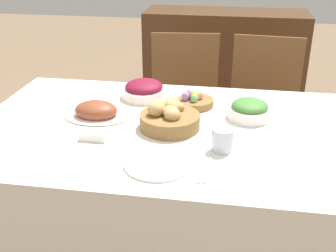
% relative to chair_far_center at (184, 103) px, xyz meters
% --- Properties ---
extents(dining_table, '(1.70, 1.04, 0.72)m').
position_rel_chair_far_center_xyz_m(dining_table, '(0.05, -0.83, -0.13)').
color(dining_table, white).
rests_on(dining_table, ground).
extents(chair_far_center, '(0.46, 0.46, 0.91)m').
position_rel_chair_far_center_xyz_m(chair_far_center, '(0.00, 0.00, 0.00)').
color(chair_far_center, brown).
rests_on(chair_far_center, ground).
extents(chair_far_right, '(0.45, 0.45, 0.91)m').
position_rel_chair_far_center_xyz_m(chair_far_right, '(0.48, 0.00, 0.00)').
color(chair_far_right, brown).
rests_on(chair_far_right, ground).
extents(sideboard, '(1.30, 0.44, 0.89)m').
position_rel_chair_far_center_xyz_m(sideboard, '(0.20, 1.04, -0.05)').
color(sideboard, '#4C2D19').
rests_on(sideboard, ground).
extents(bread_basket, '(0.25, 0.25, 0.12)m').
position_rel_chair_far_center_xyz_m(bread_basket, '(0.04, -0.84, 0.27)').
color(bread_basket, olive).
rests_on(bread_basket, dining_table).
extents(egg_basket, '(0.17, 0.17, 0.08)m').
position_rel_chair_far_center_xyz_m(egg_basket, '(0.12, -0.58, 0.26)').
color(egg_basket, olive).
rests_on(egg_basket, dining_table).
extents(ham_platter, '(0.29, 0.20, 0.08)m').
position_rel_chair_far_center_xyz_m(ham_platter, '(-0.30, -0.78, 0.25)').
color(ham_platter, white).
rests_on(ham_platter, dining_table).
extents(green_salad_bowl, '(0.19, 0.19, 0.09)m').
position_rel_chair_far_center_xyz_m(green_salad_bowl, '(0.37, -0.69, 0.27)').
color(green_salad_bowl, white).
rests_on(green_salad_bowl, dining_table).
extents(beet_salad_bowl, '(0.22, 0.22, 0.09)m').
position_rel_chair_far_center_xyz_m(beet_salad_bowl, '(-0.14, -0.52, 0.27)').
color(beet_salad_bowl, white).
rests_on(beet_salad_bowl, dining_table).
extents(dinner_plate, '(0.24, 0.24, 0.01)m').
position_rel_chair_far_center_xyz_m(dinner_plate, '(0.05, -1.15, 0.23)').
color(dinner_plate, white).
rests_on(dinner_plate, dining_table).
extents(fork, '(0.02, 0.20, 0.00)m').
position_rel_chair_far_center_xyz_m(fork, '(-0.10, -1.15, 0.23)').
color(fork, silver).
rests_on(fork, dining_table).
extents(knife, '(0.02, 0.20, 0.00)m').
position_rel_chair_far_center_xyz_m(knife, '(0.20, -1.15, 0.23)').
color(knife, silver).
rests_on(knife, dining_table).
extents(spoon, '(0.02, 0.20, 0.00)m').
position_rel_chair_far_center_xyz_m(spoon, '(0.23, -1.15, 0.23)').
color(spoon, silver).
rests_on(spoon, dining_table).
extents(drinking_cup, '(0.08, 0.08, 0.09)m').
position_rel_chair_far_center_xyz_m(drinking_cup, '(0.27, -1.00, 0.27)').
color(drinking_cup, silver).
rests_on(drinking_cup, dining_table).
extents(butter_dish, '(0.11, 0.07, 0.03)m').
position_rel_chair_far_center_xyz_m(butter_dish, '(-0.24, -0.99, 0.24)').
color(butter_dish, white).
rests_on(butter_dish, dining_table).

